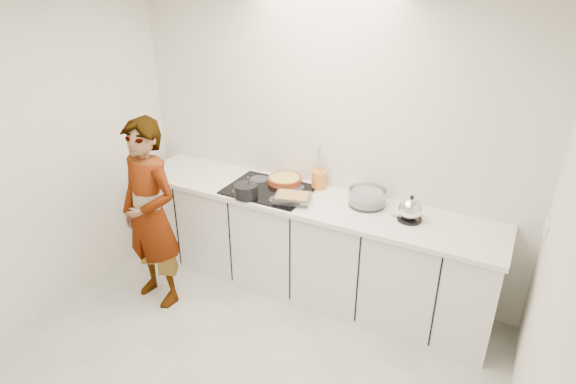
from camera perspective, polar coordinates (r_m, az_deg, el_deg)
The scene contains 15 objects.
floor at distance 3.71m, azimuth -7.43°, elevation -21.49°, with size 3.60×3.20×0.00m, color #B8B8B0.
wall_back at distance 4.17m, azimuth 4.16°, elevation 5.87°, with size 3.60×0.00×2.60m, color silver.
wall_left at distance 4.15m, azimuth -29.40°, elevation 2.44°, with size 0.00×3.20×2.60m, color silver.
wall_right at distance 2.48m, azimuth 28.59°, elevation -12.74°, with size 0.02×3.20×2.60m.
base_cabinets at distance 4.28m, azimuth 2.04°, elevation -6.39°, with size 3.20×0.58×0.87m, color white.
countertop at distance 4.06m, azimuth 2.14°, elevation -0.93°, with size 3.24×0.64×0.04m, color white.
hob at distance 4.18m, azimuth -2.29°, elevation 0.29°, with size 0.72×0.54×0.01m, color black.
tart_dish at distance 4.29m, azimuth -0.39°, elevation 1.49°, with size 0.36×0.36×0.05m.
saucepan at distance 4.03m, azimuth -5.01°, elevation 0.16°, with size 0.23×0.23×0.19m.
baking_dish at distance 3.95m, azimuth 0.52°, elevation -0.64°, with size 0.33×0.28×0.06m.
mixing_bowl at distance 3.95m, azimuth 9.35°, elevation -0.69°, with size 0.30×0.30×0.14m.
tea_towel at distance 3.87m, azimuth 13.86°, elevation -2.53°, with size 0.21×0.15×0.03m, color white.
kettle at distance 3.78m, azimuth 14.31°, elevation -2.06°, with size 0.24×0.24×0.21m.
utensil_crock at distance 4.20m, azimuth 3.67°, elevation 1.48°, with size 0.13×0.13×0.16m, color orange.
cook at distance 4.12m, azimuth -16.01°, elevation -2.65°, with size 0.60×0.39×1.64m, color white.
Camera 1 is at (1.56, -2.00, 2.71)m, focal length 30.00 mm.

